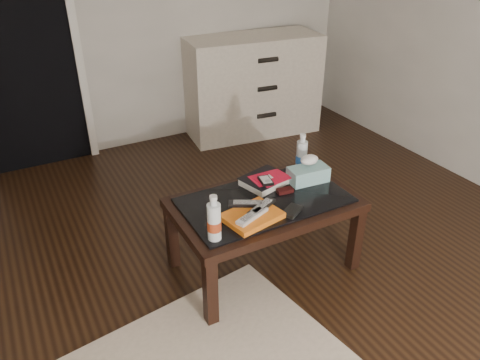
% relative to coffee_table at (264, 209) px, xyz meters
% --- Properties ---
extents(ground, '(5.00, 5.00, 0.00)m').
position_rel_coffee_table_xyz_m(ground, '(-0.54, -0.46, -0.40)').
color(ground, black).
rests_on(ground, ground).
extents(doorway, '(0.90, 0.08, 2.07)m').
position_rel_coffee_table_xyz_m(doorway, '(-0.94, 2.01, 0.63)').
color(doorway, black).
rests_on(doorway, ground).
extents(coffee_table, '(1.00, 0.60, 0.46)m').
position_rel_coffee_table_xyz_m(coffee_table, '(0.00, 0.00, 0.00)').
color(coffee_table, black).
rests_on(coffee_table, ground).
extents(dresser, '(1.25, 0.63, 0.90)m').
position_rel_coffee_table_xyz_m(dresser, '(0.93, 1.77, 0.05)').
color(dresser, silver).
rests_on(dresser, ground).
extents(magazines, '(0.31, 0.26, 0.03)m').
position_rel_coffee_table_xyz_m(magazines, '(-0.15, -0.13, 0.08)').
color(magazines, orange).
rests_on(magazines, coffee_table).
extents(remote_silver, '(0.20, 0.12, 0.02)m').
position_rel_coffee_table_xyz_m(remote_silver, '(-0.17, -0.16, 0.11)').
color(remote_silver, '#B9B9BE').
rests_on(remote_silver, magazines).
extents(remote_black_front, '(0.20, 0.13, 0.02)m').
position_rel_coffee_table_xyz_m(remote_black_front, '(-0.09, -0.11, 0.11)').
color(remote_black_front, black).
rests_on(remote_black_front, magazines).
extents(remote_black_back, '(0.20, 0.14, 0.02)m').
position_rel_coffee_table_xyz_m(remote_black_back, '(-0.14, -0.05, 0.11)').
color(remote_black_back, black).
rests_on(remote_black_back, magazines).
extents(textbook, '(0.29, 0.26, 0.05)m').
position_rel_coffee_table_xyz_m(textbook, '(0.09, 0.14, 0.09)').
color(textbook, black).
rests_on(textbook, coffee_table).
extents(dvd_mailers, '(0.19, 0.14, 0.01)m').
position_rel_coffee_table_xyz_m(dvd_mailers, '(0.09, 0.12, 0.11)').
color(dvd_mailers, red).
rests_on(dvd_mailers, textbook).
extents(ipod, '(0.08, 0.11, 0.02)m').
position_rel_coffee_table_xyz_m(ipod, '(0.06, 0.08, 0.12)').
color(ipod, black).
rests_on(ipod, dvd_mailers).
extents(flip_phone, '(0.10, 0.06, 0.02)m').
position_rel_coffee_table_xyz_m(flip_phone, '(0.14, 0.01, 0.08)').
color(flip_phone, black).
rests_on(flip_phone, coffee_table).
extents(wallet, '(0.14, 0.12, 0.02)m').
position_rel_coffee_table_xyz_m(wallet, '(0.06, -0.18, 0.07)').
color(wallet, black).
rests_on(wallet, coffee_table).
extents(water_bottle_left, '(0.08, 0.08, 0.24)m').
position_rel_coffee_table_xyz_m(water_bottle_left, '(-0.40, -0.19, 0.18)').
color(water_bottle_left, white).
rests_on(water_bottle_left, coffee_table).
extents(water_bottle_right, '(0.08, 0.08, 0.24)m').
position_rel_coffee_table_xyz_m(water_bottle_right, '(0.37, 0.18, 0.18)').
color(water_bottle_right, silver).
rests_on(water_bottle_right, coffee_table).
extents(tissue_box, '(0.24, 0.14, 0.09)m').
position_rel_coffee_table_xyz_m(tissue_box, '(0.32, 0.05, 0.11)').
color(tissue_box, teal).
rests_on(tissue_box, coffee_table).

